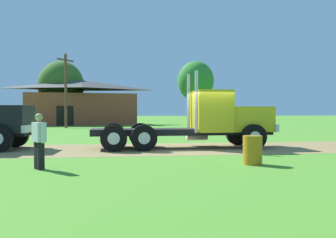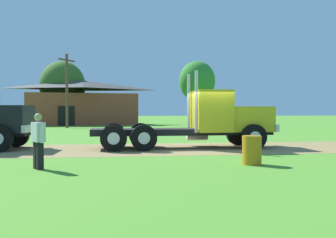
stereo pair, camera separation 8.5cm
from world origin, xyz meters
The scene contains 9 objects.
ground_plane centered at (0.00, 0.00, 0.00)m, with size 200.00×200.00×0.00m, color #4C8B2A.
dirt_track centered at (0.00, 0.00, 0.00)m, with size 120.00×5.30×0.01m, color olive.
truck_foreground_white centered at (0.32, 0.30, 1.22)m, with size 8.24×2.62×3.43m.
visitor_walking_mid centered at (-6.09, -5.21, 0.88)m, with size 0.48×0.61×1.62m.
steel_barrel centered at (0.38, -5.13, 0.45)m, with size 0.60×0.60×0.91m, color #B27214.
shed_building centered at (-8.14, 29.04, 2.55)m, with size 13.79×7.96×5.29m.
utility_pole_far centered at (-8.82, 20.96, 3.84)m, with size 1.33×1.91×7.19m.
tree_left centered at (-10.65, 30.76, 4.71)m, with size 5.50×5.50×7.74m.
tree_mid centered at (6.35, 31.72, 5.53)m, with size 4.73×4.73×8.15m.
Camera 1 is at (-3.83, -16.41, 1.70)m, focal length 40.03 mm.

